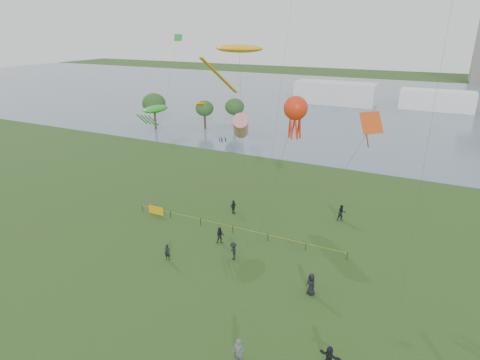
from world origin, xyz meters
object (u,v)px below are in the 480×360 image
at_px(fence, 184,217).
at_px(kite_flyer, 238,352).
at_px(kite_stingray, 239,49).
at_px(kite_octopus, 296,109).

height_order(fence, kite_flyer, kite_flyer).
bearing_deg(kite_stingray, kite_octopus, -47.83).
xyz_separation_m(kite_stingray, kite_octopus, (7.56, -3.25, -4.98)).
relative_size(fence, kite_stingray, 1.29).
relative_size(fence, kite_flyer, 12.46).
xyz_separation_m(kite_flyer, kite_stingray, (-10.47, 21.12, 17.28)).
bearing_deg(fence, kite_flyer, -46.98).
distance_m(fence, kite_octopus, 17.37).
xyz_separation_m(fence, kite_stingray, (4.06, 5.55, 17.69)).
bearing_deg(kite_flyer, kite_stingray, 111.38).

